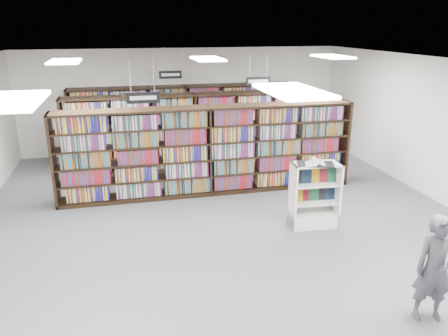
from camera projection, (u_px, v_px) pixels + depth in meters
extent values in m
plane|color=#505055|center=(229.00, 228.00, 8.77)|extent=(12.00, 12.00, 0.00)
cube|color=white|center=(229.00, 65.00, 7.76)|extent=(10.00, 12.00, 0.10)
cube|color=white|center=(184.00, 100.00, 13.81)|extent=(10.00, 0.10, 3.20)
cube|color=black|center=(209.00, 151.00, 10.29)|extent=(7.00, 0.60, 2.10)
cube|color=maroon|center=(209.00, 151.00, 10.29)|extent=(6.88, 0.42, 1.98)
cube|color=black|center=(195.00, 131.00, 12.14)|extent=(7.00, 0.60, 2.10)
cube|color=maroon|center=(195.00, 131.00, 12.14)|extent=(6.88, 0.42, 1.98)
cube|color=black|center=(186.00, 119.00, 13.71)|extent=(7.00, 0.60, 2.10)
cube|color=maroon|center=(186.00, 119.00, 13.71)|extent=(6.88, 0.42, 1.98)
cylinder|color=#B2B2B7|center=(130.00, 78.00, 8.40)|extent=(0.01, 0.01, 0.58)
cylinder|color=#B2B2B7|center=(154.00, 77.00, 8.50)|extent=(0.01, 0.01, 0.58)
cube|color=black|center=(143.00, 98.00, 8.58)|extent=(0.65, 0.02, 0.22)
cube|color=silver|center=(143.00, 98.00, 8.57)|extent=(0.52, 0.00, 0.08)
cylinder|color=#B2B2B7|center=(250.00, 65.00, 10.91)|extent=(0.01, 0.01, 0.58)
cylinder|color=#B2B2B7|center=(267.00, 65.00, 11.00)|extent=(0.01, 0.01, 0.58)
cube|color=black|center=(258.00, 81.00, 11.08)|extent=(0.65, 0.02, 0.22)
cube|color=silver|center=(258.00, 81.00, 11.07)|extent=(0.52, 0.00, 0.08)
cylinder|color=#B2B2B7|center=(162.00, 61.00, 12.32)|extent=(0.01, 0.01, 0.58)
cylinder|color=#B2B2B7|center=(178.00, 60.00, 12.42)|extent=(0.01, 0.01, 0.58)
cube|color=black|center=(170.00, 75.00, 12.49)|extent=(0.65, 0.02, 0.22)
cube|color=silver|center=(170.00, 75.00, 12.48)|extent=(0.52, 0.00, 0.08)
cube|color=white|center=(10.00, 101.00, 4.35)|extent=(0.60, 1.20, 0.04)
cube|color=white|center=(292.00, 91.00, 5.01)|extent=(0.60, 1.20, 0.04)
cube|color=white|center=(65.00, 61.00, 8.97)|extent=(0.60, 1.20, 0.04)
cube|color=white|center=(208.00, 59.00, 9.63)|extent=(0.60, 1.20, 0.04)
cube|color=white|center=(332.00, 57.00, 10.28)|extent=(0.60, 1.20, 0.04)
cube|color=white|center=(313.00, 219.00, 8.82)|extent=(0.98, 0.54, 0.28)
cube|color=white|center=(293.00, 196.00, 8.59)|extent=(0.08, 0.48, 1.33)
cube|color=white|center=(336.00, 194.00, 8.73)|extent=(0.08, 0.48, 1.33)
cube|color=white|center=(311.00, 191.00, 8.87)|extent=(0.95, 0.10, 1.33)
cube|color=white|center=(317.00, 164.00, 8.46)|extent=(0.98, 0.54, 0.03)
cube|color=white|center=(314.00, 202.00, 8.70)|extent=(0.90, 0.50, 0.02)
cube|color=white|center=(315.00, 184.00, 8.58)|extent=(0.90, 0.50, 0.02)
cube|color=black|center=(298.00, 176.00, 8.53)|extent=(0.19, 0.08, 0.29)
cube|color=#0F1D31|center=(306.00, 176.00, 8.56)|extent=(0.19, 0.08, 0.29)
cube|color=#BE8311|center=(315.00, 176.00, 8.58)|extent=(0.19, 0.08, 0.29)
cube|color=maroon|center=(324.00, 175.00, 8.61)|extent=(0.19, 0.08, 0.29)
cube|color=#15492E|center=(332.00, 175.00, 8.64)|extent=(0.19, 0.08, 0.29)
cube|color=#BE8311|center=(298.00, 195.00, 8.66)|extent=(0.21, 0.07, 0.27)
cube|color=maroon|center=(306.00, 194.00, 8.68)|extent=(0.21, 0.07, 0.27)
cube|color=#15492E|center=(314.00, 194.00, 8.70)|extent=(0.21, 0.07, 0.27)
cube|color=black|center=(322.00, 193.00, 8.73)|extent=(0.21, 0.07, 0.27)
cube|color=#0F1D31|center=(330.00, 193.00, 8.75)|extent=(0.21, 0.07, 0.27)
cube|color=black|center=(315.00, 164.00, 8.38)|extent=(0.78, 0.60, 0.02)
cube|color=white|center=(307.00, 164.00, 8.34)|extent=(0.41, 0.45, 0.06)
cube|color=white|center=(323.00, 163.00, 8.41)|extent=(0.40, 0.45, 0.08)
cylinder|color=white|center=(315.00, 161.00, 8.36)|extent=(0.21, 0.37, 0.10)
imported|color=#4D4953|center=(435.00, 269.00, 5.85)|extent=(0.63, 0.49, 1.53)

